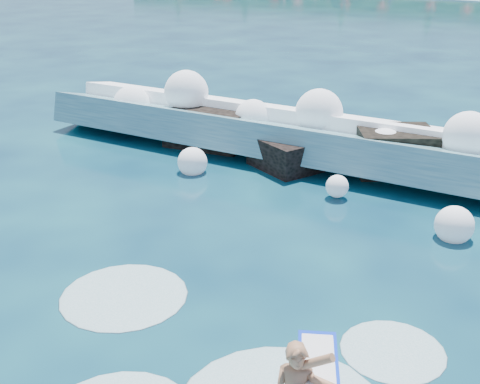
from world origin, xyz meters
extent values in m
plane|color=#071F3A|center=(0.00, 0.00, 0.00)|extent=(200.00, 200.00, 0.00)
cube|color=teal|center=(1.55, 7.58, 0.48)|extent=(19.20, 2.92, 1.60)
cube|color=white|center=(1.55, 8.38, 0.96)|extent=(19.20, 1.35, 0.75)
cube|color=black|center=(-2.74, 7.50, 0.45)|extent=(2.59, 2.06, 1.30)
cube|color=black|center=(0.26, 6.70, 0.35)|extent=(2.24, 2.05, 1.00)
cube|color=black|center=(2.96, 7.90, 0.49)|extent=(2.53, 2.38, 1.40)
sphere|color=white|center=(-5.74, 7.44, 0.89)|extent=(1.24, 1.24, 1.24)
sphere|color=white|center=(-3.80, 7.82, 1.45)|extent=(1.40, 1.40, 1.40)
sphere|color=white|center=(-1.37, 7.80, 0.96)|extent=(1.11, 1.11, 1.11)
sphere|color=white|center=(0.57, 8.24, 1.27)|extent=(1.39, 1.39, 1.39)
sphere|color=white|center=(2.75, 7.61, 0.67)|extent=(1.19, 1.19, 1.19)
sphere|color=white|center=(4.82, 7.74, 1.34)|extent=(1.25, 1.25, 1.25)
sphere|color=white|center=(-1.79, 5.12, 0.29)|extent=(0.82, 0.82, 0.82)
sphere|color=white|center=(2.32, 5.36, 0.32)|extent=(0.56, 0.56, 0.56)
sphere|color=white|center=(5.27, 4.54, 0.31)|extent=(0.83, 0.83, 0.83)
ellipsoid|color=silver|center=(0.67, -0.72, 0.00)|extent=(2.28, 2.28, 0.11)
ellipsoid|color=silver|center=(5.29, 0.12, 0.00)|extent=(1.63, 1.63, 0.08)
camera|label=1|loc=(7.04, -7.66, 5.80)|focal=45.00mm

